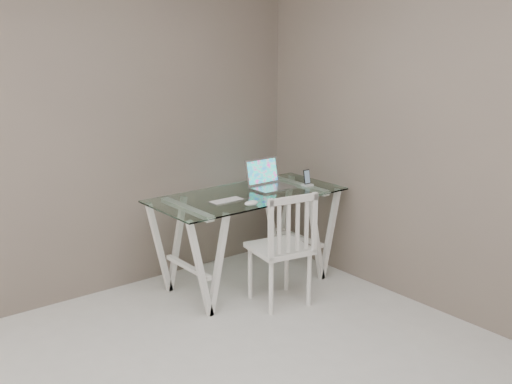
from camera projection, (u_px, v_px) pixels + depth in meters
room at (244, 98)px, 2.68m from camera, size 4.50×4.52×2.71m
desk at (247, 239)px, 5.02m from camera, size 1.50×0.70×0.75m
chair at (285, 244)px, 4.62m from camera, size 0.46×0.46×0.87m
laptop at (268, 181)px, 5.12m from camera, size 0.32×0.27×0.22m
keyboard at (226, 201)px, 4.73m from camera, size 0.26×0.11×0.01m
mouse at (251, 203)px, 4.62m from camera, size 0.11×0.07×0.04m
phone_dock at (307, 181)px, 5.17m from camera, size 0.07×0.07×0.13m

